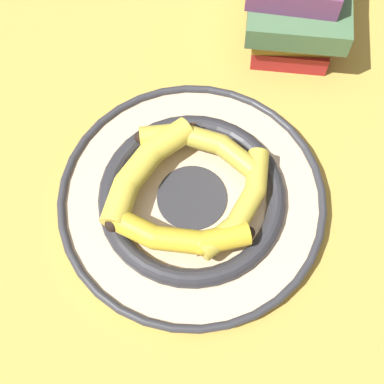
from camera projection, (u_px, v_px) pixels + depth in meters
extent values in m
plane|color=gold|center=(185.00, 225.00, 0.78)|extent=(2.80, 2.80, 0.00)
cylinder|color=beige|center=(192.00, 200.00, 0.79)|extent=(0.38, 0.38, 0.02)
torus|color=#2D2D33|center=(192.00, 196.00, 0.77)|extent=(0.27, 0.27, 0.03)
cylinder|color=#2D2D33|center=(192.00, 197.00, 0.78)|extent=(0.10, 0.10, 0.00)
torus|color=#333338|center=(192.00, 197.00, 0.77)|extent=(0.39, 0.39, 0.01)
cylinder|color=gold|center=(219.00, 238.00, 0.71)|extent=(0.07, 0.04, 0.03)
cylinder|color=gold|center=(246.00, 208.00, 0.73)|extent=(0.07, 0.06, 0.03)
cylinder|color=gold|center=(257.00, 171.00, 0.76)|extent=(0.06, 0.07, 0.03)
sphere|color=gold|center=(236.00, 225.00, 0.72)|extent=(0.03, 0.03, 0.03)
sphere|color=gold|center=(256.00, 190.00, 0.74)|extent=(0.03, 0.03, 0.03)
cone|color=#472D19|center=(201.00, 252.00, 0.71)|extent=(0.03, 0.03, 0.02)
sphere|color=black|center=(259.00, 153.00, 0.77)|extent=(0.02, 0.02, 0.02)
cylinder|color=gold|center=(237.00, 157.00, 0.77)|extent=(0.05, 0.07, 0.03)
cylinder|color=gold|center=(201.00, 139.00, 0.78)|extent=(0.07, 0.06, 0.03)
cylinder|color=gold|center=(161.00, 135.00, 0.78)|extent=(0.07, 0.05, 0.03)
sphere|color=gold|center=(221.00, 145.00, 0.77)|extent=(0.03, 0.03, 0.03)
sphere|color=gold|center=(182.00, 133.00, 0.78)|extent=(0.03, 0.03, 0.03)
cone|color=#472D19|center=(254.00, 170.00, 0.76)|extent=(0.03, 0.03, 0.02)
sphere|color=black|center=(140.00, 137.00, 0.78)|extent=(0.02, 0.02, 0.02)
cylinder|color=yellow|center=(170.00, 140.00, 0.77)|extent=(0.07, 0.05, 0.04)
cylinder|color=yellow|center=(140.00, 167.00, 0.75)|extent=(0.07, 0.06, 0.04)
cylinder|color=yellow|center=(120.00, 204.00, 0.73)|extent=(0.07, 0.07, 0.04)
sphere|color=yellow|center=(153.00, 151.00, 0.77)|extent=(0.04, 0.04, 0.04)
sphere|color=yellow|center=(127.00, 184.00, 0.74)|extent=(0.04, 0.04, 0.04)
cone|color=#472D19|center=(187.00, 128.00, 0.78)|extent=(0.04, 0.03, 0.03)
sphere|color=black|center=(112.00, 225.00, 0.72)|extent=(0.02, 0.02, 0.02)
cylinder|color=gold|center=(134.00, 227.00, 0.72)|extent=(0.07, 0.07, 0.03)
cylinder|color=gold|center=(179.00, 240.00, 0.71)|extent=(0.07, 0.06, 0.03)
cylinder|color=gold|center=(226.00, 238.00, 0.71)|extent=(0.07, 0.05, 0.03)
sphere|color=gold|center=(155.00, 237.00, 0.71)|extent=(0.03, 0.03, 0.03)
sphere|color=gold|center=(202.00, 243.00, 0.71)|extent=(0.03, 0.03, 0.03)
cone|color=#472D19|center=(114.00, 217.00, 0.73)|extent=(0.04, 0.04, 0.02)
sphere|color=black|center=(249.00, 233.00, 0.72)|extent=(0.02, 0.02, 0.02)
cube|color=#AD2328|center=(291.00, 21.00, 0.91)|extent=(0.21, 0.23, 0.04)
cube|color=white|center=(291.00, 19.00, 0.92)|extent=(0.19, 0.21, 0.03)
cube|color=#B28933|center=(290.00, 9.00, 0.88)|extent=(0.19, 0.21, 0.03)
cube|color=white|center=(290.00, 7.00, 0.88)|extent=(0.18, 0.20, 0.03)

